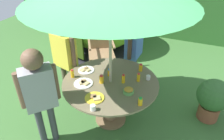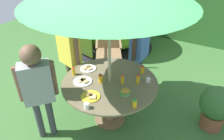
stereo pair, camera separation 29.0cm
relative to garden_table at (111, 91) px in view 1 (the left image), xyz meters
The scene contains 21 objects.
ground_plane 0.55m from the garden_table, ahead, with size 10.00×10.00×0.02m, color #3D6B33.
garden_table is the anchor object (origin of this frame).
wooden_chair 1.35m from the garden_table, 120.71° to the left, with size 0.65×0.65×0.99m.
dome_tent 2.58m from the garden_table, 119.09° to the left, with size 2.51×2.51×1.52m.
potted_plant 1.49m from the garden_table, 23.62° to the left, with size 0.47×0.47×0.67m.
child_in_blue_shirt 0.99m from the garden_table, 87.84° to the left, with size 0.24×0.47×1.41m.
child_in_yellow_shirt 0.96m from the garden_table, 164.79° to the left, with size 0.46×0.29×1.39m.
child_in_grey_shirt 0.98m from the garden_table, 132.07° to the right, with size 0.39×0.40×1.38m.
snack_bowl 0.39m from the garden_table, 24.88° to the right, with size 0.14×0.14×0.07m.
plate_near_right 0.40m from the garden_table, 149.35° to the right, with size 0.25×0.25×0.03m.
plate_mid_left 0.49m from the garden_table, 165.05° to the left, with size 0.24×0.24×0.03m.
plate_back_edge 0.44m from the garden_table, 95.79° to the right, with size 0.24×0.24×0.03m.
juice_bottle_near_left 0.44m from the garden_table, 24.25° to the left, with size 0.04×0.04×0.12m.
juice_bottle_far_left 0.56m from the garden_table, 54.31° to the left, with size 0.05×0.05×0.11m.
juice_bottle_far_right 0.62m from the garden_table, 30.99° to the right, with size 0.05×0.05×0.11m.
juice_bottle_center_front 0.26m from the garden_table, 119.19° to the left, with size 0.05×0.05×0.11m.
juice_bottle_center_back 0.28m from the garden_table, 14.39° to the left, with size 0.05×0.05×0.13m.
juice_bottle_mid_right 0.25m from the garden_table, 144.28° to the right, with size 0.06×0.06×0.12m.
juice_bottle_front_edge 0.58m from the garden_table, 168.80° to the right, with size 0.05×0.05×0.12m.
cup_near 0.62m from the garden_table, 86.96° to the right, with size 0.06×0.06×0.07m, color white.
cup_far 0.55m from the garden_table, 27.70° to the left, with size 0.06×0.06×0.06m, color white.
Camera 1 is at (0.92, -2.17, 2.38)m, focal length 34.28 mm.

